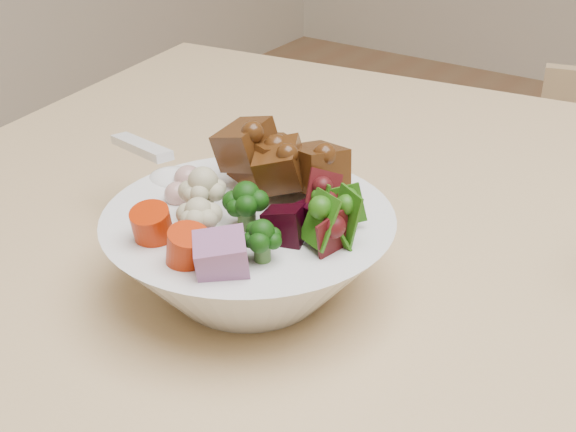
{
  "coord_description": "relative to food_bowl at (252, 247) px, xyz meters",
  "views": [
    {
      "loc": [
        -0.21,
        -0.58,
        1.21
      ],
      "look_at": [
        -0.53,
        -0.11,
        0.9
      ],
      "focal_mm": 50.0,
      "sensor_mm": 36.0,
      "label": 1
    }
  ],
  "objects": [
    {
      "name": "food_bowl",
      "position": [
        0.0,
        0.0,
        0.0
      ],
      "size": [
        0.24,
        0.24,
        0.13
      ],
      "color": "white",
      "rests_on": "dining_table"
    },
    {
      "name": "soup_spoon",
      "position": [
        -0.11,
        0.03,
        0.03
      ],
      "size": [
        0.15,
        0.08,
        0.03
      ],
      "rotation": [
        0.0,
        0.0,
        -0.37
      ],
      "color": "white",
      "rests_on": "food_bowl"
    }
  ]
}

